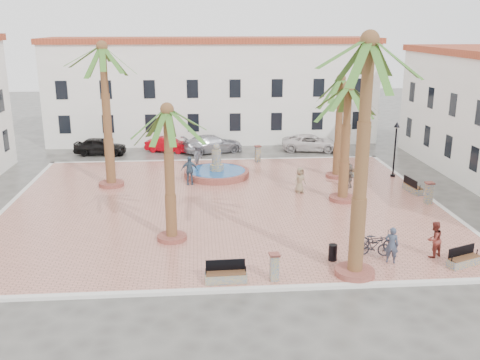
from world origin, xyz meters
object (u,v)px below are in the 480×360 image
(bench_e, at_px, (413,188))
(palm_nw, at_px, (103,62))
(litter_bin, at_px, (333,252))
(car_black, at_px, (100,146))
(pedestrian_fountain_b, at_px, (189,170))
(palm_s, at_px, (368,66))
(car_white, at_px, (311,143))
(palm_e, at_px, (348,102))
(palm_ne, at_px, (341,90))
(bench_se, at_px, (464,260))
(cyclist_b, at_px, (434,239))
(bench_ne, at_px, (350,171))
(bollard_n, at_px, (258,154))
(bollard_e, at_px, (429,193))
(pedestrian_fountain_a, at_px, (300,180))
(bollard_se, at_px, (274,267))
(fountain, at_px, (217,172))
(lamppost_s, at_px, (356,213))
(pedestrian_east, at_px, (349,176))
(bicycle_b, at_px, (374,246))
(cyclist_a, at_px, (392,245))
(bench_s, at_px, (226,276))
(bicycle_a, at_px, (377,241))
(lamppost_e, at_px, (396,140))
(palm_sw, at_px, (168,126))
(pedestrian_north, at_px, (198,156))
(car_silver, at_px, (213,144))
(car_red, at_px, (168,145))

(bench_e, bearing_deg, palm_nw, 74.66)
(litter_bin, bearing_deg, car_black, 122.38)
(bench_e, bearing_deg, pedestrian_fountain_b, 71.93)
(palm_s, xyz_separation_m, car_white, (3.15, 24.29, -8.37))
(palm_e, bearing_deg, palm_ne, 79.83)
(bench_se, bearing_deg, cyclist_b, 111.11)
(bench_se, distance_m, bench_e, 11.12)
(bench_ne, relative_size, cyclist_b, 1.03)
(bollard_n, relative_size, bollard_e, 0.97)
(palm_s, bearing_deg, pedestrian_fountain_a, 90.92)
(palm_nw, distance_m, bollard_e, 21.82)
(palm_nw, distance_m, bollard_se, 18.81)
(palm_s, relative_size, palm_ne, 1.42)
(fountain, xyz_separation_m, car_black, (-9.56, 8.02, 0.26))
(lamppost_s, xyz_separation_m, pedestrian_fountain_a, (-0.32, 11.17, -1.77))
(bench_se, xyz_separation_m, pedestrian_east, (-1.87, 12.32, 0.54))
(bicycle_b, height_order, car_black, car_black)
(bench_e, height_order, pedestrian_fountain_b, pedestrian_fountain_b)
(bollard_se, bearing_deg, car_white, 74.69)
(palm_ne, xyz_separation_m, cyclist_a, (-1.11, -14.25, -5.29))
(bench_s, bearing_deg, palm_s, 0.85)
(palm_s, xyz_separation_m, bollard_n, (-2.01, 20.09, -8.24))
(fountain, distance_m, palm_nw, 10.80)
(bench_e, relative_size, car_black, 0.43)
(lamppost_s, height_order, bicycle_a, lamppost_s)
(lamppost_e, xyz_separation_m, bicycle_a, (-5.41, -12.64, -2.19))
(bollard_se, distance_m, cyclist_a, 5.73)
(pedestrian_fountain_a, height_order, car_white, pedestrian_fountain_a)
(palm_sw, distance_m, palm_ne, 15.50)
(palm_nw, bearing_deg, lamppost_s, -47.15)
(palm_ne, xyz_separation_m, bicycle_b, (-1.67, -13.45, -5.66))
(fountain, height_order, cyclist_b, fountain)
(pedestrian_north, xyz_separation_m, car_silver, (1.27, 5.80, -0.36))
(cyclist_a, bearing_deg, litter_bin, 12.18)
(bollard_n, relative_size, cyclist_b, 0.76)
(bench_s, height_order, bollard_n, bollard_n)
(bicycle_a, bearing_deg, bench_e, -10.96)
(cyclist_b, bearing_deg, bench_s, -17.03)
(palm_s, height_order, car_black, palm_s)
(bicycle_a, xyz_separation_m, pedestrian_north, (-8.50, 16.01, 0.47))
(palm_e, relative_size, bicycle_a, 3.85)
(palm_sw, xyz_separation_m, pedestrian_fountain_a, (7.92, 7.23, -4.99))
(bench_e, xyz_separation_m, pedestrian_north, (-13.89, 7.04, 0.70))
(cyclist_b, distance_m, car_silver, 24.69)
(bollard_e, bearing_deg, fountain, 150.52)
(lamppost_s, height_order, car_silver, lamppost_s)
(pedestrian_east, distance_m, car_black, 21.52)
(pedestrian_fountain_a, relative_size, car_black, 0.39)
(bench_ne, relative_size, pedestrian_fountain_a, 1.06)
(bicycle_b, height_order, car_red, car_red)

